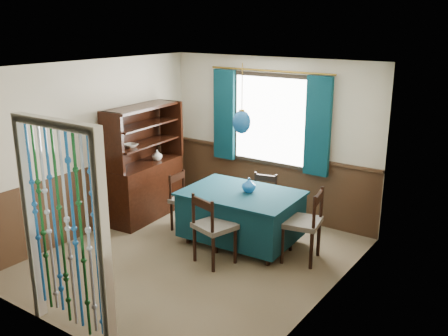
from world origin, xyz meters
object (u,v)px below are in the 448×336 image
Objects in this scene: dining_table at (241,214)px; chair_left at (185,200)px; bowl_shelf at (131,145)px; sideboard at (145,180)px; chair_right at (304,223)px; vase_table at (249,185)px; vase_sideboard at (157,154)px; chair_near at (213,227)px; pendant_lamp at (242,122)px; chair_far at (262,200)px.

chair_left is at bearing 179.06° from dining_table.
bowl_shelf is (-1.72, -0.35, 0.81)m from dining_table.
sideboard is at bearing -96.04° from chair_left.
chair_right is at bearing -3.80° from sideboard.
vase_sideboard reaches higher than vase_table.
vase_table is at bearing 90.87° from chair_left.
chair_near is 1.95m from sideboard.
chair_left is at bearing -178.10° from pendant_lamp.
chair_right is 1.06× the size of pendant_lamp.
vase_sideboard is (0.00, 0.56, -0.26)m from bowl_shelf.
chair_right is 0.55× the size of sideboard.
chair_near reaches higher than chair_left.
chair_right is (0.98, -0.61, 0.08)m from chair_far.
chair_left is 1.60m from pendant_lamp.
dining_table is 8.80× the size of vase_table.
dining_table is at bearing 11.39° from bowl_shelf.
chair_near is at bearing -87.34° from pendant_lamp.
chair_near is 1.02× the size of pendant_lamp.
dining_table is 7.27× the size of bowl_shelf.
chair_far is 0.46× the size of sideboard.
dining_table is 1.77× the size of pendant_lamp.
chair_left is 4.66× the size of vase_table.
chair_near reaches higher than chair_far.
vase_sideboard reaches higher than chair_left.
vase_table is at bearing 13.30° from bowl_shelf.
pendant_lamp reaches higher than chair_left.
vase_sideboard is at bearing -112.99° from chair_left.
vase_sideboard reaches higher than chair_near.
chair_near is at bearing -11.50° from bowl_shelf.
dining_table is at bearing 80.50° from chair_right.
pendant_lamp is at bearing -7.01° from vase_sideboard.
chair_far is at bearing 14.18° from vase_sideboard.
vase_table is 0.99× the size of vase_sideboard.
chair_near is 0.53× the size of sideboard.
chair_right is at bearing 8.10° from bowl_shelf.
pendant_lamp is (-0.03, 0.70, 1.24)m from chair_near.
chair_far is 1.15m from chair_right.
chair_right is at bearing -2.98° from vase_table.
vase_table is (-0.87, 0.05, 0.33)m from chair_right.
chair_right reaches higher than dining_table.
chair_far is at bearing 90.07° from dining_table.
pendant_lamp reaches higher than bowl_shelf.
sideboard is 1.88m from vase_table.
dining_table is at bearing -4.27° from sideboard.
pendant_lamp is at bearing 81.52° from chair_far.
bowl_shelf is 1.19× the size of vase_sideboard.
vase_sideboard reaches higher than dining_table.
dining_table is 0.91× the size of sideboard.
sideboard is 0.44m from vase_sideboard.
pendant_lamp is at bearing 86.74° from chair_left.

